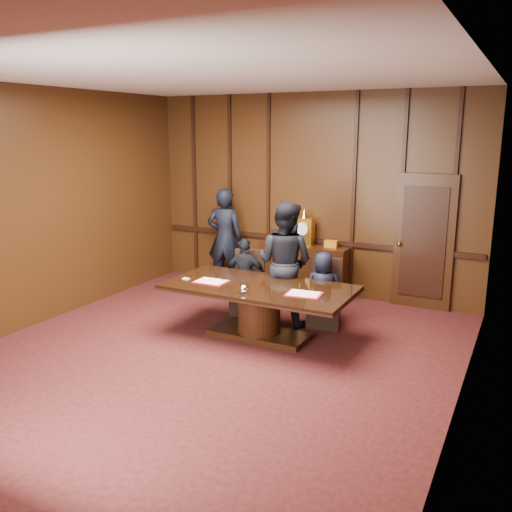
% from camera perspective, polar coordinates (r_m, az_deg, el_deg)
% --- Properties ---
extents(room, '(7.00, 7.04, 3.50)m').
position_cam_1_polar(room, '(6.61, -4.67, 3.13)').
color(room, '#330E0E').
rests_on(room, ground).
extents(sideboard, '(1.60, 0.45, 1.54)m').
position_cam_1_polar(sideboard, '(9.63, 5.00, -1.24)').
color(sideboard, black).
rests_on(sideboard, ground).
extents(conference_table, '(2.62, 1.32, 0.76)m').
position_cam_1_polar(conference_table, '(7.61, 0.34, -4.91)').
color(conference_table, black).
rests_on(conference_table, ground).
extents(folder_left, '(0.47, 0.34, 0.02)m').
position_cam_1_polar(folder_left, '(7.71, -4.74, -2.69)').
color(folder_left, '#AC0F1B').
rests_on(folder_left, conference_table).
extents(folder_right, '(0.49, 0.38, 0.02)m').
position_cam_1_polar(folder_right, '(7.14, 5.07, -4.01)').
color(folder_right, '#AC0F1B').
rests_on(folder_right, conference_table).
extents(inkstand, '(0.20, 0.14, 0.12)m').
position_cam_1_polar(inkstand, '(7.14, -1.30, -3.58)').
color(inkstand, white).
rests_on(inkstand, conference_table).
extents(notepad, '(0.11, 0.09, 0.01)m').
position_cam_1_polar(notepad, '(7.90, -7.38, -2.39)').
color(notepad, '#FFD77C').
rests_on(notepad, conference_table).
extents(chair_left, '(0.59, 0.59, 0.99)m').
position_cam_1_polar(chair_left, '(8.70, -0.91, -4.07)').
color(chair_left, black).
rests_on(chair_left, ground).
extents(chair_right, '(0.59, 0.59, 0.99)m').
position_cam_1_polar(chair_right, '(8.20, 7.16, -5.27)').
color(chair_right, black).
rests_on(chair_right, ground).
extents(signatory_left, '(0.76, 0.46, 1.22)m').
position_cam_1_polar(signatory_left, '(8.55, -1.11, -2.19)').
color(signatory_left, black).
rests_on(signatory_left, ground).
extents(signatory_right, '(0.64, 0.50, 1.15)m').
position_cam_1_polar(signatory_right, '(8.04, 7.08, -3.54)').
color(signatory_right, black).
rests_on(signatory_right, ground).
extents(witness_left, '(0.75, 0.57, 1.84)m').
position_cam_1_polar(witness_left, '(10.02, -3.30, 1.90)').
color(witness_left, black).
rests_on(witness_left, ground).
extents(witness_right, '(0.95, 0.76, 1.86)m').
position_cam_1_polar(witness_right, '(8.12, 3.05, -0.70)').
color(witness_right, black).
rests_on(witness_right, ground).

